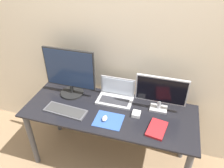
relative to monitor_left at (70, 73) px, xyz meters
name	(u,v)px	position (x,y,z in m)	size (l,w,h in m)	color
wall_back	(121,44)	(0.46, 0.24, 0.27)	(7.00, 0.05, 2.50)	beige
desk	(109,120)	(0.46, -0.15, -0.38)	(1.66, 0.65, 0.72)	black
monitor_left	(70,73)	(0.00, 0.00, 0.00)	(0.53, 0.24, 0.52)	black
monitor_right	(161,92)	(0.92, 0.00, -0.05)	(0.47, 0.11, 0.36)	#B2B2B7
laptop	(116,95)	(0.47, 0.04, -0.20)	(0.36, 0.22, 0.22)	#ADADB2
keyboard	(65,111)	(0.06, -0.29, -0.25)	(0.42, 0.18, 0.02)	#4C4C51
mousepad	(109,120)	(0.50, -0.29, -0.26)	(0.26, 0.22, 0.00)	#2D519E
mouse	(104,118)	(0.46, -0.30, -0.24)	(0.04, 0.07, 0.04)	silver
book	(157,129)	(0.94, -0.28, -0.25)	(0.18, 0.25, 0.02)	red
power_brick	(136,114)	(0.73, -0.15, -0.24)	(0.07, 0.09, 0.03)	white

